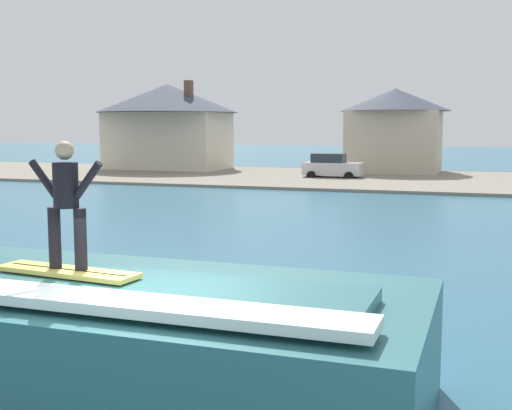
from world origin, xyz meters
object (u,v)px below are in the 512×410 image
Objects in this scene: wave_crest at (110,340)px; surfboard at (67,272)px; surfer at (66,198)px; house_small_cottage at (395,127)px; house_with_chimney at (168,118)px; car_near_shore at (332,166)px.

wave_crest is 1.10m from surfboard.
house_small_cottage reaches higher than surfer.
wave_crest is 0.69× the size of house_with_chimney.
house_small_cottage is at bearing 92.99° from wave_crest.
house_small_cottage is (-1.98, 45.99, 1.97)m from surfboard.
surfer is 48.56m from house_with_chimney.
wave_crest is at bearing -63.85° from house_with_chimney.
house_small_cottage reaches higher than wave_crest.
house_with_chimney reaches higher than house_small_cottage.
car_near_shore is at bearing 97.93° from surfer.
car_near_shore is 0.48× the size of house_small_cottage.
car_near_shore is at bearing -115.80° from house_small_cottage.
surfer is 39.29m from car_near_shore.
surfer is at bearing 74.96° from surfboard.
house_small_cottage reaches higher than surfboard.
surfer is (-0.40, -0.30, 1.91)m from wave_crest.
wave_crest is 0.96× the size of house_small_cottage.
house_with_chimney reaches higher than surfboard.
house_with_chimney is at bearing 116.15° from wave_crest.
surfer is 0.19× the size of house_small_cottage.
wave_crest is 39.00m from car_near_shore.
car_near_shore is 8.37m from house_small_cottage.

